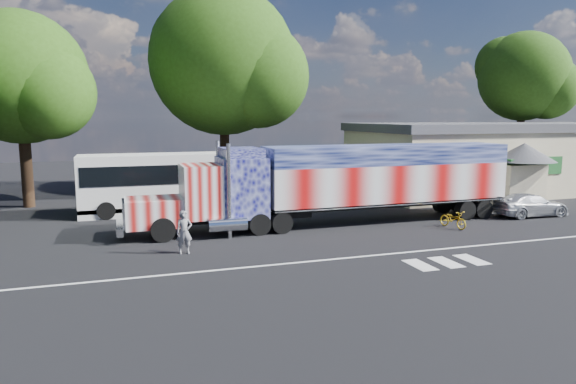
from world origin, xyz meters
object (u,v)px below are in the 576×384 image
object	(u,v)px
semi_truck	(343,181)
tree_far_ne	(525,77)
tree_nw_a	(22,78)
bicycle	(453,219)
woman	(184,232)
tree_n_mid	(226,62)
coach_bus	(185,181)
parked_car	(530,205)

from	to	relation	value
semi_truck	tree_far_ne	xyz separation A→B (m)	(24.73, 14.32, 6.98)
tree_nw_a	tree_far_ne	world-z (taller)	tree_far_ne
semi_truck	tree_nw_a	size ratio (longest dim) A/B	1.73
semi_truck	bicycle	xyz separation A→B (m)	(4.98, -2.72, -1.85)
woman	tree_n_mid	world-z (taller)	tree_n_mid
coach_bus	tree_n_mid	bearing A→B (deg)	60.88
coach_bus	tree_far_ne	xyz separation A→B (m)	(32.29, 7.92, 7.46)
parked_car	tree_nw_a	bearing A→B (deg)	67.86
tree_n_mid	tree_far_ne	world-z (taller)	tree_n_mid
tree_n_mid	parked_car	bearing A→B (deg)	-46.63
semi_truck	tree_n_mid	size ratio (longest dim) A/B	1.38
coach_bus	tree_nw_a	world-z (taller)	tree_nw_a
woman	bicycle	distance (m)	13.82
tree_far_ne	woman	bearing A→B (deg)	-152.09
tree_nw_a	woman	bearing A→B (deg)	-61.42
semi_truck	woman	size ratio (longest dim) A/B	11.47
coach_bus	tree_n_mid	distance (m)	11.66
parked_car	tree_nw_a	xyz separation A→B (m)	(-27.82, 12.42, 7.36)
parked_car	tree_far_ne	bearing A→B (deg)	-38.85
tree_nw_a	semi_truck	bearing A→B (deg)	-33.35
woman	tree_n_mid	xyz separation A→B (m)	(5.45, 17.37, 8.76)
coach_bus	tree_nw_a	distance (m)	11.93
parked_car	tree_n_mid	bearing A→B (deg)	45.28
woman	bicycle	bearing A→B (deg)	3.11
parked_car	woman	xyz separation A→B (m)	(-19.96, -2.01, 0.26)
parked_car	tree_nw_a	size ratio (longest dim) A/B	0.37
semi_truck	bicycle	distance (m)	5.96
semi_truck	tree_n_mid	world-z (taller)	tree_n_mid
semi_truck	tree_nw_a	xyz separation A→B (m)	(-16.68, 10.98, 5.71)
coach_bus	tree_n_mid	size ratio (longest dim) A/B	0.79
bicycle	tree_far_ne	xyz separation A→B (m)	(19.76, 17.04, 8.83)
coach_bus	bicycle	distance (m)	15.56
coach_bus	woman	bearing A→B (deg)	-97.29
tree_n_mid	tree_far_ne	bearing A→B (deg)	0.82
coach_bus	parked_car	world-z (taller)	coach_bus
coach_bus	woman	distance (m)	9.97
parked_car	tree_n_mid	xyz separation A→B (m)	(-14.51, 15.36, 9.03)
semi_truck	coach_bus	size ratio (longest dim) A/B	1.74
semi_truck	tree_far_ne	bearing A→B (deg)	30.07
woman	parked_car	bearing A→B (deg)	5.83
woman	tree_far_ne	bearing A→B (deg)	28.00
parked_car	tree_n_mid	distance (m)	22.98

